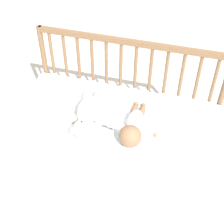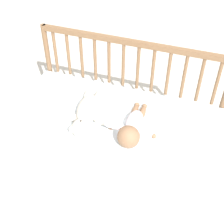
# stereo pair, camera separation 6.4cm
# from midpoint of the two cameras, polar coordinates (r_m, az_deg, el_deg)

# --- Properties ---
(ground_plane) EXTENTS (12.00, 12.00, 0.00)m
(ground_plane) POSITION_cam_midpoint_polar(r_m,az_deg,el_deg) (2.26, 0.90, -9.60)
(ground_plane) COLOR silver
(crib_mattress) EXTENTS (1.29, 0.66, 0.45)m
(crib_mattress) POSITION_cam_midpoint_polar(r_m,az_deg,el_deg) (2.09, 0.97, -5.72)
(crib_mattress) COLOR silver
(crib_mattress) RESTS_ON ground_plane
(crib_rail) EXTENTS (1.29, 0.04, 0.81)m
(crib_rail) POSITION_cam_midpoint_polar(r_m,az_deg,el_deg) (2.12, 4.24, 7.53)
(crib_rail) COLOR brown
(crib_rail) RESTS_ON ground_plane
(blanket) EXTENTS (0.83, 0.53, 0.01)m
(blanket) POSITION_cam_midpoint_polar(r_m,az_deg,el_deg) (1.91, 0.78, -1.71)
(blanket) COLOR white
(blanket) RESTS_ON crib_mattress
(teddy_bear) EXTENTS (0.33, 0.46, 0.12)m
(teddy_bear) POSITION_cam_midpoint_polar(r_m,az_deg,el_deg) (1.90, -3.62, -0.12)
(teddy_bear) COLOR silver
(teddy_bear) RESTS_ON crib_mattress
(baby) EXTENTS (0.31, 0.42, 0.13)m
(baby) POSITION_cam_midpoint_polar(r_m,az_deg,el_deg) (1.80, 4.72, -2.96)
(baby) COLOR white
(baby) RESTS_ON crib_mattress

